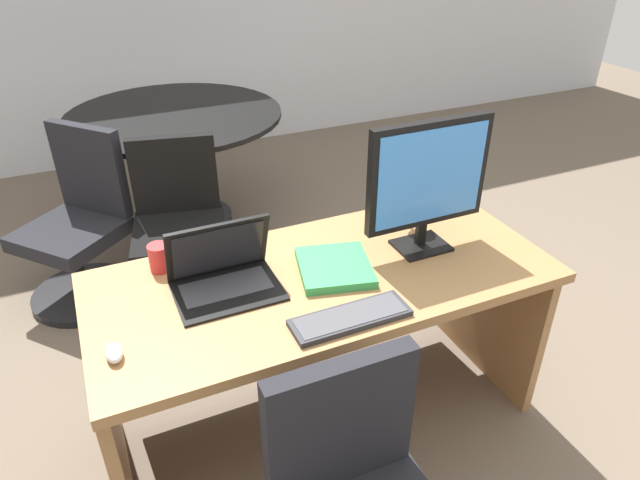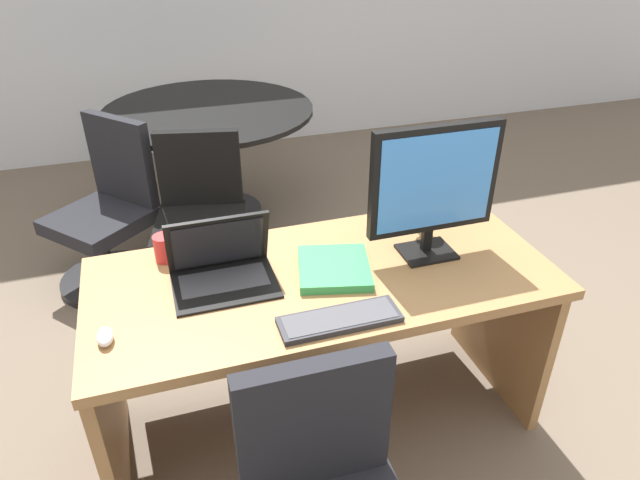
{
  "view_description": "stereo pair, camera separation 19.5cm",
  "coord_description": "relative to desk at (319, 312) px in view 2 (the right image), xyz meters",
  "views": [
    {
      "loc": [
        -0.7,
        -1.54,
        1.9
      ],
      "look_at": [
        0.0,
        0.04,
        0.87
      ],
      "focal_mm": 31.97,
      "sensor_mm": 36.0,
      "label": 1
    },
    {
      "loc": [
        -0.52,
        -1.61,
        1.9
      ],
      "look_at": [
        0.0,
        0.04,
        0.87
      ],
      "focal_mm": 31.97,
      "sensor_mm": 36.0,
      "label": 2
    }
  ],
  "objects": [
    {
      "name": "book",
      "position": [
        0.04,
        -0.05,
        0.23
      ],
      "size": [
        0.31,
        0.33,
        0.03
      ],
      "color": "green",
      "rests_on": "desk"
    },
    {
      "name": "mouse",
      "position": [
        -0.74,
        -0.19,
        0.23
      ],
      "size": [
        0.05,
        0.09,
        0.04
      ],
      "color": "silver",
      "rests_on": "desk"
    },
    {
      "name": "ground",
      "position": [
        0.0,
        1.45,
        -0.53
      ],
      "size": [
        12.0,
        12.0,
        0.0
      ],
      "primitive_type": "plane",
      "color": "#6B5B4C"
    },
    {
      "name": "monitor",
      "position": [
        0.42,
        -0.04,
        0.5
      ],
      "size": [
        0.49,
        0.16,
        0.51
      ],
      "color": "black",
      "rests_on": "desk"
    },
    {
      "name": "meeting_chair_near",
      "position": [
        -0.8,
        1.32,
        -0.17
      ],
      "size": [
        0.66,
        0.65,
        0.92
      ],
      "color": "black",
      "rests_on": "ground"
    },
    {
      "name": "coffee_mug",
      "position": [
        -0.53,
        0.22,
        0.26
      ],
      "size": [
        0.11,
        0.08,
        0.1
      ],
      "color": "red",
      "rests_on": "desk"
    },
    {
      "name": "laptop",
      "position": [
        -0.35,
        0.03,
        0.28
      ],
      "size": [
        0.36,
        0.27,
        0.25
      ],
      "color": "black",
      "rests_on": "desk"
    },
    {
      "name": "meeting_table",
      "position": [
        -0.14,
        1.91,
        0.05
      ],
      "size": [
        1.33,
        1.33,
        0.76
      ],
      "color": "black",
      "rests_on": "ground"
    },
    {
      "name": "desk_lamp",
      "position": [
        0.45,
        0.21,
        0.45
      ],
      "size": [
        0.12,
        0.14,
        0.34
      ],
      "color": "black",
      "rests_on": "desk"
    },
    {
      "name": "desk",
      "position": [
        0.0,
        0.0,
        0.0
      ],
      "size": [
        1.66,
        0.74,
        0.75
      ],
      "color": "#9E7042",
      "rests_on": "ground"
    },
    {
      "name": "keyboard",
      "position": [
        -0.03,
        -0.32,
        0.22
      ],
      "size": [
        0.39,
        0.13,
        0.02
      ],
      "color": "#2D2D33",
      "rests_on": "desk"
    },
    {
      "name": "meeting_chair_far",
      "position": [
        -0.32,
        1.03,
        -0.17
      ],
      "size": [
        0.56,
        0.57,
        0.88
      ],
      "color": "black",
      "rests_on": "ground"
    }
  ]
}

